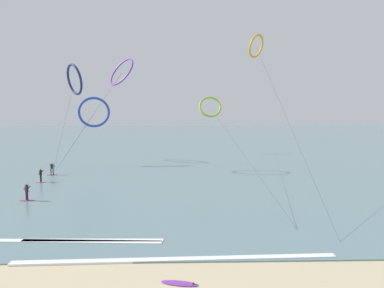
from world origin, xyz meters
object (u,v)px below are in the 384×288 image
object	(u,v)px
kite_amber	(256,46)
kite_navy	(74,79)
surfer_coral	(41,176)
kite_lime	(210,107)
kite_violet	(122,72)
surfer_magenta	(27,193)
surfboard_spare	(180,283)
kite_cobalt	(94,112)
surfer_crimson	(52,170)

from	to	relation	value
kite_amber	kite_navy	distance (m)	31.77
surfer_coral	kite_navy	bearing A→B (deg)	-0.07
surfer_coral	kite_lime	distance (m)	38.15
kite_lime	kite_violet	bearing A→B (deg)	-129.28
surfer_magenta	kite_violet	size ratio (longest dim) A/B	0.10
surfer_coral	kite_amber	bearing A→B (deg)	-68.74
kite_lime	kite_amber	bearing A→B (deg)	-70.93
kite_amber	kite_violet	bearing A→B (deg)	-34.01
kite_navy	kite_lime	world-z (taller)	kite_navy
kite_lime	surfboard_spare	world-z (taller)	kite_lime
surfer_coral	surfboard_spare	distance (m)	30.10
kite_violet	kite_cobalt	distance (m)	8.98
surfer_crimson	kite_amber	bearing A→B (deg)	163.25
surfer_magenta	kite_cobalt	xyz separation A→B (m)	(0.74, 22.72, 7.66)
kite_lime	surfer_magenta	bearing A→B (deg)	-121.48
kite_cobalt	surfboard_spare	distance (m)	42.23
surfer_magenta	kite_cobalt	bearing A→B (deg)	-50.01
kite_amber	kite_navy	size ratio (longest dim) A/B	1.96
surfer_coral	kite_navy	distance (m)	24.86
surfer_coral	kite_lime	bearing A→B (deg)	-43.17
kite_cobalt	kite_navy	bearing A→B (deg)	114.22
kite_violet	surfboard_spare	bearing A→B (deg)	-27.35
surfer_crimson	surfboard_spare	bearing A→B (deg)	84.92
kite_navy	kite_cobalt	world-z (taller)	kite_navy
kite_amber	kite_cobalt	distance (m)	27.83
kite_amber	surfer_crimson	bearing A→B (deg)	-29.15
surfer_crimson	kite_violet	size ratio (longest dim) A/B	0.10
surfer_magenta	kite_amber	distance (m)	39.67
surfer_magenta	kite_navy	xyz separation A→B (m)	(-4.25, 29.53, 13.37)
kite_amber	surfer_magenta	bearing A→B (deg)	-6.44
kite_navy	kite_violet	bearing A→B (deg)	-177.13
surfer_crimson	surfer_magenta	bearing A→B (deg)	65.89
kite_navy	kite_violet	distance (m)	15.22
kite_navy	kite_lime	bearing A→B (deg)	-110.18
kite_navy	surfer_coral	bearing A→B (deg)	146.17
kite_amber	kite_navy	xyz separation A→B (m)	(-30.79, 6.24, -4.72)
kite_violet	kite_cobalt	size ratio (longest dim) A/B	1.49
surfer_crimson	kite_amber	distance (m)	35.72
kite_navy	kite_lime	size ratio (longest dim) A/B	0.38
surfer_magenta	kite_navy	size ratio (longest dim) A/B	0.09
surfer_coral	kite_lime	world-z (taller)	kite_lime
kite_amber	kite_lime	distance (m)	18.62
kite_violet	kite_cobalt	bearing A→B (deg)	-171.60
surfer_coral	surfer_crimson	bearing A→B (deg)	-0.09
surfer_crimson	kite_lime	world-z (taller)	kite_lime
surfer_crimson	kite_violet	xyz separation A→B (m)	(8.67, 4.80, 13.43)
surfer_magenta	kite_cobalt	size ratio (longest dim) A/B	0.16
surfboard_spare	kite_violet	bearing A→B (deg)	104.08
kite_violet	kite_lime	xyz separation A→B (m)	(14.41, 19.87, -4.72)
surfer_coral	kite_cobalt	bearing A→B (deg)	-17.51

